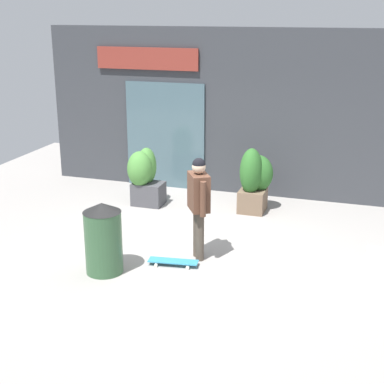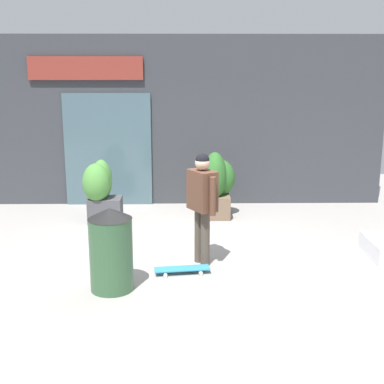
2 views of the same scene
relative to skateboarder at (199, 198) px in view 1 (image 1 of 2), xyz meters
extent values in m
plane|color=#9E9993|center=(-0.30, 0.27, -0.97)|extent=(12.00, 12.00, 0.00)
cube|color=#383A3F|center=(-0.30, 3.48, 0.70)|extent=(8.12, 0.25, 3.36)
cube|color=#47606B|center=(-1.78, 3.33, 0.15)|extent=(1.73, 0.06, 2.24)
cube|color=maroon|center=(-2.15, 3.31, 1.74)|extent=(2.22, 0.05, 0.45)
cylinder|color=#4C4238|center=(0.04, -0.07, -0.58)|extent=(0.13, 0.13, 0.80)
cylinder|color=#4C4238|center=(-0.04, 0.07, -0.58)|extent=(0.13, 0.13, 0.80)
cube|color=brown|center=(0.00, 0.00, 0.11)|extent=(0.44, 0.50, 0.56)
cylinder|color=brown|center=(0.13, -0.22, 0.07)|extent=(0.09, 0.09, 0.54)
cylinder|color=brown|center=(-0.13, 0.22, 0.07)|extent=(0.09, 0.09, 0.54)
sphere|color=beige|center=(0.00, 0.00, 0.50)|extent=(0.21, 0.21, 0.21)
sphere|color=black|center=(0.00, 0.00, 0.53)|extent=(0.20, 0.20, 0.20)
cube|color=teal|center=(-0.28, -0.38, -0.91)|extent=(0.77, 0.29, 0.02)
cylinder|color=silver|center=(-0.51, -0.52, -0.95)|extent=(0.06, 0.04, 0.05)
cylinder|color=silver|center=(-0.54, -0.30, -0.95)|extent=(0.06, 0.04, 0.05)
cylinder|color=silver|center=(-0.03, -0.45, -0.95)|extent=(0.06, 0.04, 0.05)
cylinder|color=silver|center=(-0.06, -0.24, -0.95)|extent=(0.06, 0.04, 0.05)
cube|color=brown|center=(0.35, 2.35, -0.76)|extent=(0.49, 0.55, 0.43)
ellipsoid|color=#2D6628|center=(0.31, 2.32, -0.18)|extent=(0.42, 0.53, 0.88)
ellipsoid|color=#2D6628|center=(0.41, 2.48, -0.25)|extent=(0.57, 0.48, 0.70)
cube|color=#47474C|center=(-1.69, 2.10, -0.75)|extent=(0.59, 0.45, 0.45)
ellipsoid|color=#4C8C3D|center=(-1.75, 2.19, -0.22)|extent=(0.37, 0.45, 0.74)
ellipsoid|color=#4C8C3D|center=(-1.81, 2.01, -0.23)|extent=(0.49, 0.50, 0.70)
cylinder|color=#335938|center=(-1.17, -0.89, -0.51)|extent=(0.54, 0.54, 0.94)
cone|color=black|center=(-1.17, -0.89, 0.03)|extent=(0.56, 0.56, 0.14)
camera|label=1|loc=(2.38, -7.72, 2.74)|focal=53.03mm
camera|label=2|loc=(-0.25, -7.15, 1.81)|focal=49.38mm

